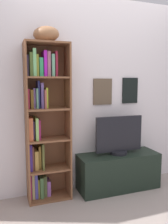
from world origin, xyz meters
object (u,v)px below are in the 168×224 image
bookshelf (43,121)px  television (119,136)px  football (46,34)px  tv_stand (118,171)px

bookshelf → television: bearing=-5.0°
football → tv_stand: 1.90m
tv_stand → football: bearing=176.7°
football → television: bearing=-3.3°
tv_stand → television: size_ratio=1.67×
bookshelf → football: 0.98m
bookshelf → tv_stand: bookshelf is taller
bookshelf → football: (0.05, -0.03, 0.97)m
football → tv_stand: bearing=-3.3°
football → tv_stand: size_ratio=0.28×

